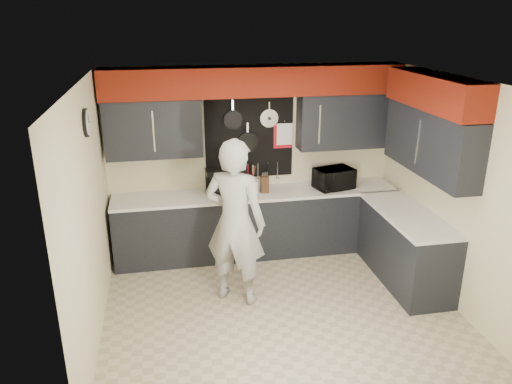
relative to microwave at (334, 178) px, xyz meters
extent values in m
plane|color=#BEAD94|center=(-1.08, -1.39, -1.06)|extent=(4.00, 4.00, 0.00)
cube|color=beige|center=(-1.08, 0.35, 0.24)|extent=(4.00, 0.01, 2.60)
cube|color=black|center=(-2.41, 0.20, 0.76)|extent=(1.24, 0.32, 0.75)
cube|color=black|center=(0.20, 0.20, 0.76)|extent=(1.34, 0.32, 0.75)
cube|color=maroon|center=(-1.08, 0.18, 1.34)|extent=(3.94, 0.36, 0.38)
cube|color=black|center=(-1.13, 0.34, 0.56)|extent=(1.22, 0.03, 1.15)
cylinder|color=black|center=(-1.36, 0.30, 0.82)|extent=(0.26, 0.04, 0.26)
cylinder|color=black|center=(-1.16, 0.30, 0.49)|extent=(0.30, 0.04, 0.30)
cylinder|color=black|center=(-1.42, 0.30, 0.18)|extent=(0.27, 0.04, 0.27)
cylinder|color=silver|center=(-0.86, 0.31, 0.82)|extent=(0.25, 0.02, 0.25)
cube|color=#AF0D1D|center=(-0.66, 0.32, 0.56)|extent=(0.26, 0.01, 0.34)
cube|color=white|center=(-0.64, 0.31, 0.59)|extent=(0.22, 0.01, 0.30)
cylinder|color=silver|center=(-1.58, 0.32, 0.07)|extent=(0.01, 0.01, 0.20)
cylinder|color=silver|center=(-1.44, 0.32, 0.07)|extent=(0.01, 0.01, 0.20)
cylinder|color=silver|center=(-1.30, 0.32, 0.07)|extent=(0.01, 0.01, 0.20)
cylinder|color=silver|center=(-1.16, 0.32, 0.07)|extent=(0.01, 0.01, 0.20)
cylinder|color=silver|center=(-1.02, 0.32, 0.07)|extent=(0.01, 0.01, 0.20)
cylinder|color=silver|center=(-0.87, 0.32, 0.07)|extent=(0.01, 0.01, 0.20)
cylinder|color=silver|center=(-0.73, 0.32, 0.07)|extent=(0.01, 0.01, 0.20)
cube|color=beige|center=(0.91, -1.39, 0.24)|extent=(0.01, 3.50, 2.60)
cube|color=black|center=(0.76, -1.09, 0.76)|extent=(0.32, 1.70, 0.75)
cube|color=maroon|center=(0.74, -1.09, 1.34)|extent=(0.36, 1.70, 0.38)
cube|color=beige|center=(-3.08, -1.39, 0.24)|extent=(0.01, 3.50, 2.60)
cylinder|color=black|center=(-3.06, -0.99, 1.12)|extent=(0.04, 0.30, 0.30)
cylinder|color=white|center=(-3.04, -0.99, 1.12)|extent=(0.01, 0.26, 0.26)
cube|color=black|center=(-1.08, 0.06, -0.62)|extent=(3.90, 0.60, 0.88)
cube|color=silver|center=(-1.08, 0.04, -0.16)|extent=(3.90, 0.63, 0.04)
cube|color=black|center=(0.62, -1.04, -0.62)|extent=(0.60, 1.60, 0.88)
cube|color=silver|center=(0.60, -1.04, -0.16)|extent=(0.63, 1.60, 0.04)
cube|color=black|center=(-1.08, -0.20, -1.01)|extent=(3.90, 0.06, 0.10)
imported|color=black|center=(0.00, 0.00, 0.00)|extent=(0.59, 0.47, 0.29)
cube|color=#322010|center=(-0.98, 0.01, -0.03)|extent=(0.11, 0.11, 0.23)
cylinder|color=white|center=(-1.14, 0.02, -0.06)|extent=(0.14, 0.14, 0.18)
cube|color=black|center=(-1.68, 0.05, -0.13)|extent=(0.20, 0.24, 0.03)
cube|color=black|center=(-1.68, 0.13, 0.04)|extent=(0.19, 0.07, 0.32)
cube|color=black|center=(-1.68, 0.05, 0.18)|extent=(0.20, 0.24, 0.06)
cylinder|color=black|center=(-1.68, 0.03, -0.04)|extent=(0.12, 0.12, 0.15)
imported|color=#ADADAA|center=(-1.56, -1.09, -0.08)|extent=(0.86, 0.77, 1.97)
camera|label=1|loc=(-2.30, -6.26, 2.19)|focal=35.00mm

